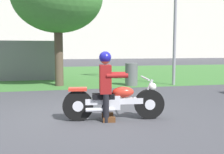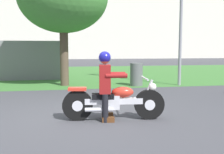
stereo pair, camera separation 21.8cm
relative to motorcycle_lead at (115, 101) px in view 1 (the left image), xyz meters
The scene contains 6 objects.
ground 0.77m from the motorcycle_lead, 155.38° to the left, with size 120.00×120.00×0.00m, color #424247.
grass_verge 10.17m from the motorcycle_lead, 93.43° to the left, with size 60.00×12.00×0.01m, color #3D7533.
stadium_facade 37.31m from the motorcycle_lead, 83.09° to the left, with size 48.34×8.00×15.86m, color silver.
motorcycle_lead is the anchor object (origin of this frame).
rider_lead 0.46m from the motorcycle_lead, behind, with size 0.58×0.50×1.38m.
trash_can 5.00m from the motorcycle_lead, 69.26° to the left, with size 0.49×0.49×0.88m, color #595E5B.
Camera 1 is at (-0.57, -5.32, 1.43)m, focal length 41.83 mm.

